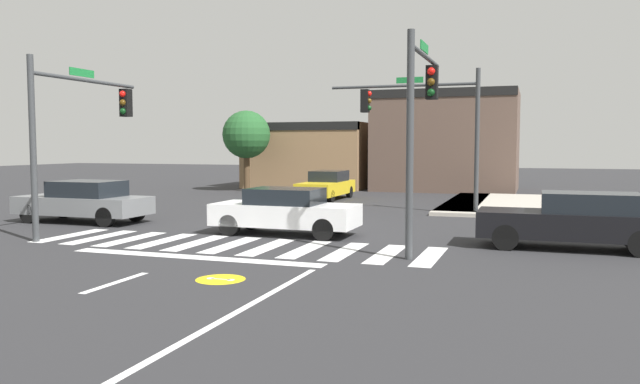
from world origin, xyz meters
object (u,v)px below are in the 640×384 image
traffic_signal_southwest (79,117)px  car_yellow (327,185)px  car_gray (84,201)px  traffic_signal_southeast (421,105)px  car_white (285,211)px  roadside_tree (246,135)px  car_black (575,220)px  traffic_signal_northeast (424,116)px

traffic_signal_southwest → car_yellow: (3.42, 14.02, -2.89)m
car_gray → car_yellow: bearing=-113.7°
traffic_signal_southeast → car_gray: 12.88m
car_white → roadside_tree: (-9.16, 16.18, 2.63)m
traffic_signal_southeast → car_yellow: size_ratio=1.19×
car_yellow → roadside_tree: bearing=-121.2°
traffic_signal_southwest → car_black: (14.46, 1.70, -2.84)m
traffic_signal_southeast → car_black: (3.86, 1.41, -3.01)m
traffic_signal_southwest → traffic_signal_northeast: 13.03m
traffic_signal_northeast → car_yellow: traffic_signal_northeast is taller
car_white → traffic_signal_southeast: bearing=162.3°
car_white → roadside_tree: 18.78m
car_white → traffic_signal_northeast: bearing=-111.0°
car_white → car_yellow: 12.64m
car_black → roadside_tree: roadside_tree is taller
traffic_signal_southeast → car_gray: (-12.37, 1.93, -3.02)m
car_gray → traffic_signal_northeast: bearing=-147.0°
car_black → roadside_tree: 23.90m
traffic_signal_southeast → car_yellow: bearing=27.6°
traffic_signal_southeast → car_white: size_ratio=1.23×
car_black → car_yellow: bearing=-48.1°
traffic_signal_southwest → roadside_tree: (-2.95, 17.87, -0.25)m
car_yellow → roadside_tree: size_ratio=0.95×
traffic_signal_southeast → traffic_signal_northeast: bearing=9.3°
car_black → roadside_tree: size_ratio=0.98×
traffic_signal_southeast → traffic_signal_southwest: traffic_signal_southeast is taller
traffic_signal_southeast → traffic_signal_southwest: 10.61m
traffic_signal_southwest → roadside_tree: size_ratio=1.09×
car_white → car_yellow: car_yellow is taller
traffic_signal_southeast → traffic_signal_northeast: 9.12m
traffic_signal_southeast → car_yellow: 15.79m
car_gray → car_black: 16.23m
traffic_signal_southeast → car_black: bearing=-69.9°
car_yellow → car_gray: bearing=-23.7°
car_gray → traffic_signal_southeast: bearing=171.1°
traffic_signal_southeast → car_gray: bearing=81.1°
car_black → car_white: (-8.25, -0.01, -0.04)m
car_gray → car_black: (16.23, -0.51, 0.02)m
traffic_signal_northeast → car_white: traffic_signal_northeast is taller
car_black → traffic_signal_northeast: bearing=-54.9°
car_black → car_gray: bearing=-1.8°
traffic_signal_southeast → traffic_signal_southwest: (-10.60, -0.29, -0.17)m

